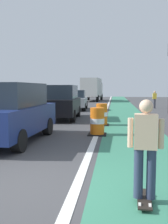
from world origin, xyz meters
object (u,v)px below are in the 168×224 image
object	(u,v)px
skateboarder_on_lane	(145,148)
parked_sedan_third	(75,100)
delivery_truck_down_block	(92,88)
pedestrian_waiting	(155,99)
parked_suv_second	(62,102)
parked_suv_nearest	(12,112)
traffic_barrel_mid	(102,115)
traffic_barrel_front	(97,122)

from	to	relation	value
skateboarder_on_lane	parked_sedan_third	world-z (taller)	parked_sedan_third
delivery_truck_down_block	pedestrian_waiting	world-z (taller)	delivery_truck_down_block
parked_suv_second	pedestrian_waiting	size ratio (longest dim) A/B	2.90
parked_suv_second	parked_suv_nearest	bearing A→B (deg)	-93.35
traffic_barrel_mid	pedestrian_waiting	distance (m)	12.17
parked_sedan_third	traffic_barrel_mid	world-z (taller)	parked_sedan_third
parked_sedan_third	traffic_barrel_mid	distance (m)	9.23
pedestrian_waiting	parked_suv_second	bearing A→B (deg)	-126.96
skateboarder_on_lane	delivery_truck_down_block	world-z (taller)	delivery_truck_down_block
traffic_barrel_front	pedestrian_waiting	distance (m)	14.74
skateboarder_on_lane	parked_suv_second	bearing A→B (deg)	108.36
traffic_barrel_mid	parked_suv_nearest	bearing A→B (deg)	-123.94
parked_suv_second	pedestrian_waiting	bearing A→B (deg)	53.04
parked_suv_nearest	delivery_truck_down_block	distance (m)	28.39
parked_sedan_third	delivery_truck_down_block	size ratio (longest dim) A/B	0.54
parked_suv_second	delivery_truck_down_block	distance (m)	21.79
traffic_barrel_mid	parked_suv_second	bearing A→B (deg)	137.55
skateboarder_on_lane	parked_suv_nearest	bearing A→B (deg)	132.69
parked_suv_second	delivery_truck_down_block	size ratio (longest dim) A/B	0.61
parked_suv_second	traffic_barrel_front	xyz separation A→B (m)	(2.47, -5.00, -0.50)
traffic_barrel_front	traffic_barrel_mid	xyz separation A→B (m)	(0.04, 2.71, 0.00)
parked_suv_nearest	parked_sedan_third	world-z (taller)	parked_suv_nearest
skateboarder_on_lane	traffic_barrel_mid	xyz separation A→B (m)	(-1.13, 8.67, -0.38)
parked_suv_second	traffic_barrel_front	size ratio (longest dim) A/B	4.29
parked_suv_second	parked_sedan_third	world-z (taller)	parked_suv_second
parked_sedan_third	traffic_barrel_front	size ratio (longest dim) A/B	3.84
parked_suv_second	skateboarder_on_lane	bearing A→B (deg)	-71.64
traffic_barrel_front	skateboarder_on_lane	bearing A→B (deg)	-78.88
parked_suv_nearest	delivery_truck_down_block	xyz separation A→B (m)	(0.33, 28.37, 0.81)
skateboarder_on_lane	traffic_barrel_front	distance (m)	6.09
skateboarder_on_lane	parked_sedan_third	xyz separation A→B (m)	(-3.83, 17.49, -0.08)
pedestrian_waiting	skateboarder_on_lane	bearing A→B (deg)	-99.04
traffic_barrel_mid	traffic_barrel_front	bearing A→B (deg)	-90.93
skateboarder_on_lane	parked_suv_second	distance (m)	11.56
pedestrian_waiting	delivery_truck_down_block	bearing A→B (deg)	118.47
parked_suv_second	traffic_barrel_front	distance (m)	5.60
skateboarder_on_lane	traffic_barrel_mid	distance (m)	8.75
parked_sedan_third	delivery_truck_down_block	xyz separation A→B (m)	(0.14, 15.25, 1.01)
parked_suv_nearest	traffic_barrel_front	distance (m)	3.31
parked_suv_nearest	parked_suv_second	size ratio (longest dim) A/B	1.00
parked_sedan_third	pedestrian_waiting	xyz separation A→B (m)	(7.02, 2.56, 0.03)
traffic_barrel_mid	delivery_truck_down_block	xyz separation A→B (m)	(-2.57, 24.07, 1.31)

